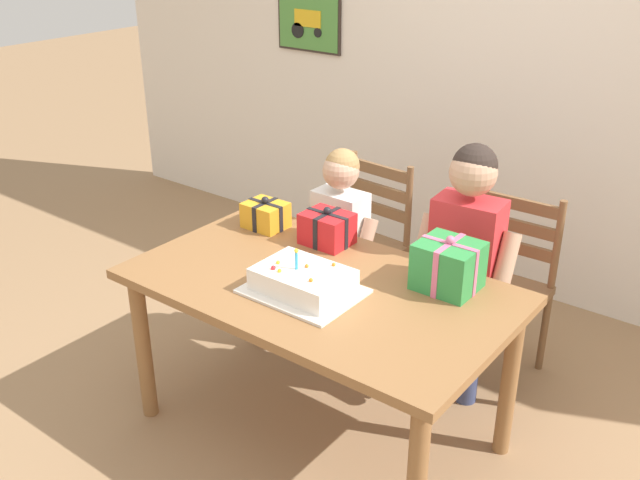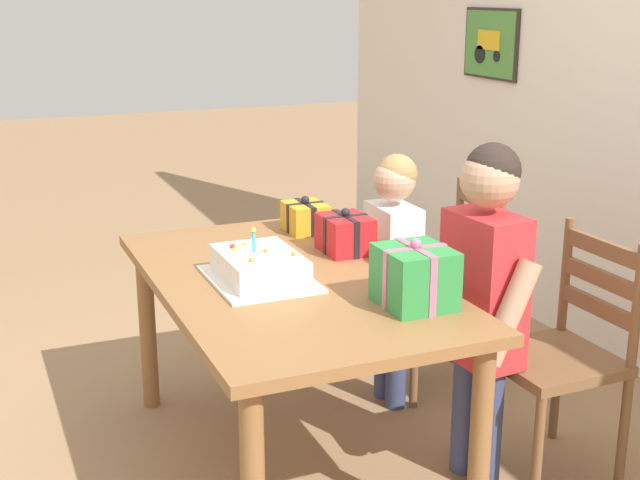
{
  "view_description": "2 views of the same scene",
  "coord_description": "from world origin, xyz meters",
  "px_view_note": "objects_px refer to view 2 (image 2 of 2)",
  "views": [
    {
      "loc": [
        1.57,
        -2.05,
        2.16
      ],
      "look_at": [
        -0.07,
        0.09,
        0.89
      ],
      "focal_mm": 40.55,
      "sensor_mm": 36.0,
      "label": 1
    },
    {
      "loc": [
        2.75,
        -1.04,
        1.75
      ],
      "look_at": [
        0.03,
        0.11,
        0.89
      ],
      "focal_mm": 48.62,
      "sensor_mm": 36.0,
      "label": 2
    }
  ],
  "objects_px": {
    "child_younger": "(393,256)",
    "chair_right": "(562,354)",
    "gift_box_red_large": "(305,217)",
    "dining_table": "(288,302)",
    "birthday_cake": "(259,267)",
    "chair_left": "(446,286)",
    "gift_box_corner_small": "(415,277)",
    "child_older": "(484,283)",
    "gift_box_beside_cake": "(345,234)"
  },
  "relations": [
    {
      "from": "gift_box_red_large",
      "to": "child_younger",
      "type": "height_order",
      "value": "child_younger"
    },
    {
      "from": "gift_box_red_large",
      "to": "chair_right",
      "type": "distance_m",
      "value": 1.19
    },
    {
      "from": "dining_table",
      "to": "gift_box_red_large",
      "type": "relative_size",
      "value": 7.99
    },
    {
      "from": "gift_box_beside_cake",
      "to": "child_younger",
      "type": "distance_m",
      "value": 0.35
    },
    {
      "from": "chair_left",
      "to": "child_younger",
      "type": "height_order",
      "value": "child_younger"
    },
    {
      "from": "dining_table",
      "to": "chair_left",
      "type": "height_order",
      "value": "chair_left"
    },
    {
      "from": "birthday_cake",
      "to": "child_younger",
      "type": "distance_m",
      "value": 0.79
    },
    {
      "from": "gift_box_corner_small",
      "to": "child_older",
      "type": "xyz_separation_m",
      "value": [
        -0.08,
        0.32,
        -0.09
      ]
    },
    {
      "from": "dining_table",
      "to": "chair_left",
      "type": "bearing_deg",
      "value": 113.94
    },
    {
      "from": "birthday_cake",
      "to": "gift_box_beside_cake",
      "type": "bearing_deg",
      "value": 115.1
    },
    {
      "from": "dining_table",
      "to": "gift_box_red_large",
      "type": "height_order",
      "value": "gift_box_red_large"
    },
    {
      "from": "chair_left",
      "to": "dining_table",
      "type": "bearing_deg",
      "value": -66.06
    },
    {
      "from": "gift_box_corner_small",
      "to": "child_older",
      "type": "bearing_deg",
      "value": 103.82
    },
    {
      "from": "gift_box_beside_cake",
      "to": "gift_box_corner_small",
      "type": "relative_size",
      "value": 0.89
    },
    {
      "from": "chair_right",
      "to": "gift_box_corner_small",
      "type": "bearing_deg",
      "value": -88.06
    },
    {
      "from": "child_older",
      "to": "gift_box_beside_cake",
      "type": "bearing_deg",
      "value": -153.21
    },
    {
      "from": "chair_right",
      "to": "child_younger",
      "type": "distance_m",
      "value": 0.83
    },
    {
      "from": "chair_left",
      "to": "gift_box_red_large",
      "type": "bearing_deg",
      "value": -101.99
    },
    {
      "from": "dining_table",
      "to": "chair_right",
      "type": "height_order",
      "value": "chair_right"
    },
    {
      "from": "chair_left",
      "to": "child_older",
      "type": "distance_m",
      "value": 0.87
    },
    {
      "from": "gift_box_beside_cake",
      "to": "birthday_cake",
      "type": "bearing_deg",
      "value": -64.9
    },
    {
      "from": "gift_box_corner_small",
      "to": "child_younger",
      "type": "bearing_deg",
      "value": 157.12
    },
    {
      "from": "gift_box_beside_cake",
      "to": "child_older",
      "type": "bearing_deg",
      "value": 26.79
    },
    {
      "from": "birthday_cake",
      "to": "gift_box_beside_cake",
      "type": "relative_size",
      "value": 2.03
    },
    {
      "from": "gift_box_red_large",
      "to": "chair_left",
      "type": "distance_m",
      "value": 0.73
    },
    {
      "from": "birthday_cake",
      "to": "child_younger",
      "type": "bearing_deg",
      "value": 114.98
    },
    {
      "from": "gift_box_beside_cake",
      "to": "chair_right",
      "type": "xyz_separation_m",
      "value": [
        0.61,
        0.6,
        -0.36
      ]
    },
    {
      "from": "gift_box_red_large",
      "to": "chair_left",
      "type": "bearing_deg",
      "value": 78.01
    },
    {
      "from": "gift_box_red_large",
      "to": "dining_table",
      "type": "bearing_deg",
      "value": -27.93
    },
    {
      "from": "gift_box_beside_cake",
      "to": "gift_box_corner_small",
      "type": "distance_m",
      "value": 0.63
    },
    {
      "from": "gift_box_beside_cake",
      "to": "child_younger",
      "type": "relative_size",
      "value": 0.2
    },
    {
      "from": "child_older",
      "to": "dining_table",
      "type": "bearing_deg",
      "value": -120.59
    },
    {
      "from": "child_younger",
      "to": "chair_right",
      "type": "bearing_deg",
      "value": 23.37
    },
    {
      "from": "gift_box_corner_small",
      "to": "chair_right",
      "type": "relative_size",
      "value": 0.26
    },
    {
      "from": "child_older",
      "to": "gift_box_red_large",
      "type": "bearing_deg",
      "value": -160.84
    },
    {
      "from": "gift_box_red_large",
      "to": "child_older",
      "type": "bearing_deg",
      "value": 19.16
    },
    {
      "from": "dining_table",
      "to": "birthday_cake",
      "type": "relative_size",
      "value": 3.55
    },
    {
      "from": "gift_box_corner_small",
      "to": "chair_left",
      "type": "relative_size",
      "value": 0.26
    },
    {
      "from": "gift_box_corner_small",
      "to": "chair_left",
      "type": "distance_m",
      "value": 1.12
    },
    {
      "from": "dining_table",
      "to": "child_older",
      "type": "bearing_deg",
      "value": 59.41
    },
    {
      "from": "dining_table",
      "to": "birthday_cake",
      "type": "xyz_separation_m",
      "value": [
        -0.0,
        -0.11,
        0.14
      ]
    },
    {
      "from": "birthday_cake",
      "to": "chair_left",
      "type": "distance_m",
      "value": 1.15
    },
    {
      "from": "dining_table",
      "to": "child_older",
      "type": "relative_size",
      "value": 1.24
    },
    {
      "from": "chair_left",
      "to": "birthday_cake",
      "type": "bearing_deg",
      "value": -68.36
    },
    {
      "from": "gift_box_corner_small",
      "to": "child_younger",
      "type": "distance_m",
      "value": 0.84
    },
    {
      "from": "birthday_cake",
      "to": "gift_box_corner_small",
      "type": "xyz_separation_m",
      "value": [
        0.43,
        0.38,
        0.05
      ]
    },
    {
      "from": "gift_box_red_large",
      "to": "gift_box_corner_small",
      "type": "bearing_deg",
      "value": -0.61
    },
    {
      "from": "birthday_cake",
      "to": "chair_right",
      "type": "xyz_separation_m",
      "value": [
        0.41,
        1.02,
        -0.34
      ]
    },
    {
      "from": "chair_left",
      "to": "child_younger",
      "type": "distance_m",
      "value": 0.39
    },
    {
      "from": "gift_box_red_large",
      "to": "child_older",
      "type": "distance_m",
      "value": 0.95
    }
  ]
}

